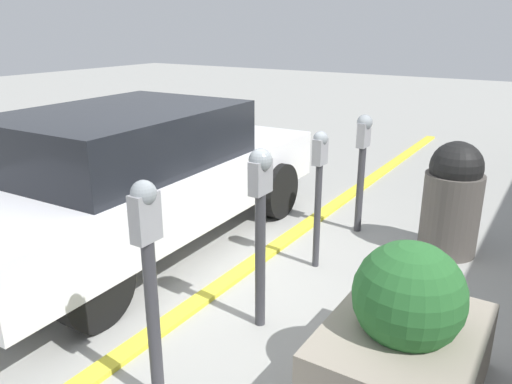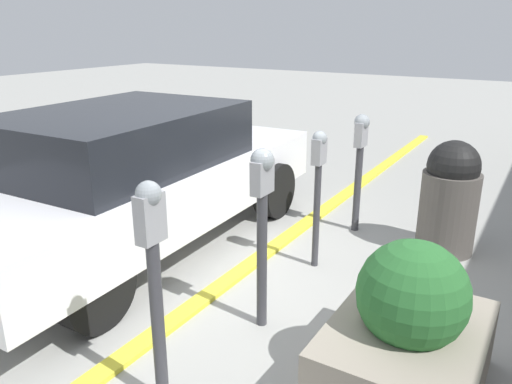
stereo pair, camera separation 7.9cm
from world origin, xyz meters
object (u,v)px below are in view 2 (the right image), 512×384
object	(u,v)px
parking_meter_nearest	(154,267)
parking_meter_middle	(318,176)
parked_car_front	(133,174)
parking_meter_fourth	(360,153)
parking_meter_second	(262,209)
trash_bin	(450,197)
planter_box	(408,335)

from	to	relation	value
parking_meter_nearest	parking_meter_middle	bearing A→B (deg)	-0.34
parking_meter_middle	parked_car_front	xyz separation A→B (m)	(-0.50, 1.87, -0.15)
parking_meter_middle	parked_car_front	size ratio (longest dim) A/B	0.29
parking_meter_middle	parking_meter_fourth	size ratio (longest dim) A/B	1.00
parking_meter_second	trash_bin	xyz separation A→B (m)	(2.15, -0.93, -0.38)
parking_meter_fourth	parked_car_front	bearing A→B (deg)	129.48
planter_box	parking_meter_second	bearing A→B (deg)	81.33
parking_meter_fourth	trash_bin	size ratio (longest dim) A/B	1.14
parking_meter_second	parking_meter_fourth	size ratio (longest dim) A/B	1.06
planter_box	parking_meter_nearest	bearing A→B (deg)	125.44
planter_box	parking_meter_middle	bearing A→B (deg)	43.15
parking_meter_middle	trash_bin	distance (m)	1.47
parking_meter_nearest	parking_meter_fourth	world-z (taller)	parking_meter_nearest
parking_meter_nearest	parking_meter_second	size ratio (longest dim) A/B	1.02
parking_meter_fourth	parking_meter_second	bearing A→B (deg)	-178.58
parking_meter_fourth	parked_car_front	world-z (taller)	parked_car_front
parking_meter_nearest	planter_box	xyz separation A→B (m)	(0.89, -1.25, -0.53)
parking_meter_nearest	parking_meter_second	distance (m)	1.07
parking_meter_nearest	parking_meter_second	xyz separation A→B (m)	(1.06, -0.08, 0.03)
parking_meter_fourth	planter_box	size ratio (longest dim) A/B	1.10
parking_meter_nearest	planter_box	size ratio (longest dim) A/B	1.19
parking_meter_fourth	planter_box	bearing A→B (deg)	-152.86
parking_meter_fourth	planter_box	distance (m)	2.71
parking_meter_nearest	trash_bin	size ratio (longest dim) A/B	1.24
planter_box	trash_bin	distance (m)	2.35
parking_meter_second	parking_meter_middle	distance (m)	1.14
parking_meter_second	trash_bin	distance (m)	2.38
parking_meter_second	parked_car_front	world-z (taller)	parked_car_front
parking_meter_second	planter_box	world-z (taller)	parking_meter_second
parking_meter_middle	parked_car_front	world-z (taller)	parked_car_front
planter_box	parked_car_front	size ratio (longest dim) A/B	0.27
parking_meter_fourth	trash_bin	xyz separation A→B (m)	(-0.04, -0.99, -0.33)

